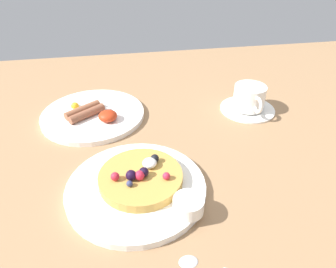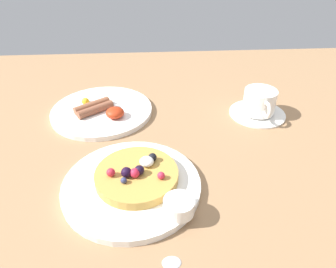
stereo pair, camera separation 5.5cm
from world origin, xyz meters
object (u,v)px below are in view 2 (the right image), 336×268
coffee_saucer (256,113)px  pancake_plate (130,185)px  syrup_ramekin (176,206)px  breakfast_plate (100,111)px  coffee_cup (258,101)px

coffee_saucer → pancake_plate: bearing=-141.8°
syrup_ramekin → breakfast_plate: 38.72cm
syrup_ramekin → coffee_cup: coffee_cup is taller
syrup_ramekin → pancake_plate: bearing=137.1°
breakfast_plate → coffee_cup: 39.77cm
coffee_saucer → syrup_ramekin: bearing=-125.9°
breakfast_plate → coffee_saucer: breakfast_plate is taller
coffee_saucer → coffee_cup: size_ratio=1.27×
pancake_plate → breakfast_plate: (-8.46, 27.61, -0.06)cm
pancake_plate → coffee_cup: 39.53cm
syrup_ramekin → breakfast_plate: bearing=115.1°
pancake_plate → coffee_saucer: (31.03, 24.44, -0.26)cm
coffee_cup → coffee_saucer: bearing=91.3°
pancake_plate → coffee_cup: coffee_cup is taller
pancake_plate → breakfast_plate: 28.88cm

